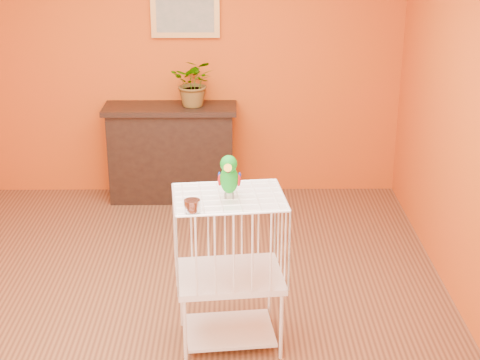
{
  "coord_description": "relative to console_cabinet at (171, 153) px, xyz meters",
  "views": [
    {
      "loc": [
        0.44,
        -4.49,
        2.69
      ],
      "look_at": [
        0.47,
        -0.49,
        1.15
      ],
      "focal_mm": 55.0,
      "sensor_mm": 36.0,
      "label": 1
    }
  ],
  "objects": [
    {
      "name": "room_shell",
      "position": [
        0.15,
        -2.04,
        1.13
      ],
      "size": [
        4.5,
        4.5,
        4.5
      ],
      "color": "#C54612",
      "rests_on": "ground"
    },
    {
      "name": "parrot",
      "position": [
        0.56,
        -2.49,
        0.7
      ],
      "size": [
        0.14,
        0.25,
        0.29
      ],
      "rotation": [
        0.0,
        0.0,
        -0.06
      ],
      "color": "#59544C",
      "rests_on": "birdcage"
    },
    {
      "name": "potted_plant",
      "position": [
        0.23,
        -0.02,
        0.62
      ],
      "size": [
        0.46,
        0.5,
        0.34
      ],
      "primitive_type": "imported",
      "rotation": [
        0.0,
        0.0,
        -0.16
      ],
      "color": "#26722D",
      "rests_on": "console_cabinet"
    },
    {
      "name": "console_cabinet",
      "position": [
        0.0,
        0.0,
        0.0
      ],
      "size": [
        1.22,
        0.44,
        0.91
      ],
      "color": "black",
      "rests_on": "ground"
    },
    {
      "name": "birdcage",
      "position": [
        0.56,
        -2.45,
        0.07
      ],
      "size": [
        0.71,
        0.57,
        1.01
      ],
      "rotation": [
        0.0,
        0.0,
        0.11
      ],
      "color": "white",
      "rests_on": "ground"
    },
    {
      "name": "feed_cup",
      "position": [
        0.35,
        -2.68,
        0.6
      ],
      "size": [
        0.1,
        0.1,
        0.07
      ],
      "primitive_type": "cylinder",
      "color": "silver",
      "rests_on": "birdcage"
    },
    {
      "name": "ground",
      "position": [
        0.15,
        -2.04,
        -0.45
      ],
      "size": [
        4.5,
        4.5,
        0.0
      ],
      "primitive_type": "plane",
      "color": "brown",
      "rests_on": "ground"
    },
    {
      "name": "framed_picture",
      "position": [
        0.15,
        0.18,
        1.3
      ],
      "size": [
        0.62,
        0.04,
        0.5
      ],
      "color": "#C18C44",
      "rests_on": "room_shell"
    }
  ]
}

